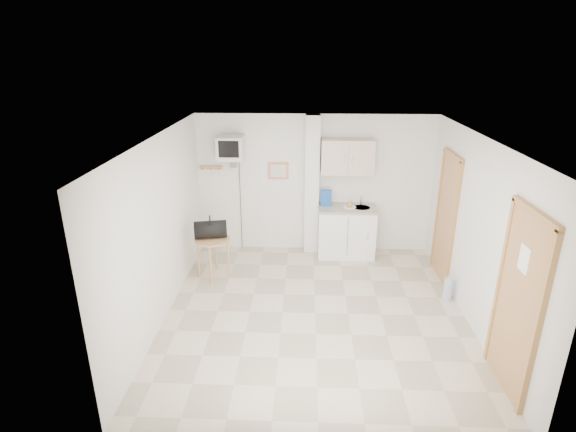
{
  "coord_description": "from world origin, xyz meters",
  "views": [
    {
      "loc": [
        -0.17,
        -5.52,
        3.53
      ],
      "look_at": [
        -0.41,
        0.6,
        1.25
      ],
      "focal_mm": 28.0,
      "sensor_mm": 36.0,
      "label": 1
    }
  ],
  "objects_px": {
    "water_bottle": "(448,289)",
    "crt_television": "(231,149)",
    "round_table": "(212,244)",
    "duffel_bag": "(210,229)"
  },
  "relations": [
    {
      "from": "duffel_bag",
      "to": "round_table",
      "type": "bearing_deg",
      "value": -70.51
    },
    {
      "from": "round_table",
      "to": "water_bottle",
      "type": "xyz_separation_m",
      "value": [
        3.63,
        -0.58,
        -0.4
      ]
    },
    {
      "from": "water_bottle",
      "to": "crt_television",
      "type": "bearing_deg",
      "value": 155.5
    },
    {
      "from": "crt_television",
      "to": "water_bottle",
      "type": "height_order",
      "value": "crt_television"
    },
    {
      "from": "duffel_bag",
      "to": "crt_television",
      "type": "bearing_deg",
      "value": 64.24
    },
    {
      "from": "round_table",
      "to": "duffel_bag",
      "type": "bearing_deg",
      "value": 121.69
    },
    {
      "from": "crt_television",
      "to": "round_table",
      "type": "distance_m",
      "value": 1.69
    },
    {
      "from": "crt_television",
      "to": "water_bottle",
      "type": "relative_size",
      "value": 5.49
    },
    {
      "from": "round_table",
      "to": "water_bottle",
      "type": "distance_m",
      "value": 3.7
    },
    {
      "from": "crt_television",
      "to": "round_table",
      "type": "xyz_separation_m",
      "value": [
        -0.2,
        -0.98,
        -1.36
      ]
    }
  ]
}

